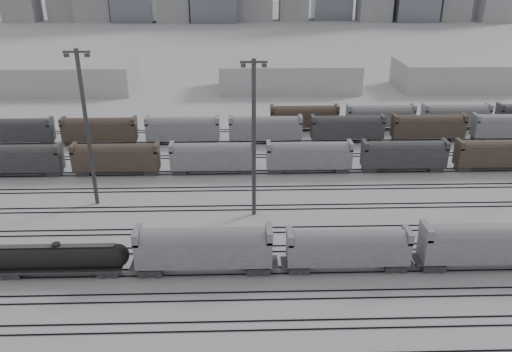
{
  "coord_description": "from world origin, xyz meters",
  "views": [
    {
      "loc": [
        -3.87,
        -50.3,
        34.79
      ],
      "look_at": [
        -1.75,
        21.1,
        4.0
      ],
      "focal_mm": 35.0,
      "sensor_mm": 36.0,
      "label": 1
    }
  ],
  "objects_px": {
    "tank_car_b": "(58,257)",
    "hopper_car_c": "(488,242)",
    "hopper_car_b": "(348,247)",
    "hopper_car_a": "(204,247)",
    "light_mast_c": "(254,136)"
  },
  "relations": [
    {
      "from": "tank_car_b",
      "to": "light_mast_c",
      "type": "relative_size",
      "value": 0.73
    },
    {
      "from": "hopper_car_a",
      "to": "hopper_car_c",
      "type": "height_order",
      "value": "hopper_car_a"
    },
    {
      "from": "hopper_car_a",
      "to": "hopper_car_c",
      "type": "relative_size",
      "value": 1.0
    },
    {
      "from": "hopper_car_b",
      "to": "hopper_car_c",
      "type": "height_order",
      "value": "hopper_car_c"
    },
    {
      "from": "hopper_car_b",
      "to": "hopper_car_a",
      "type": "bearing_deg",
      "value": 180.0
    },
    {
      "from": "hopper_car_c",
      "to": "hopper_car_b",
      "type": "bearing_deg",
      "value": 180.0
    },
    {
      "from": "tank_car_b",
      "to": "hopper_car_c",
      "type": "height_order",
      "value": "hopper_car_c"
    },
    {
      "from": "hopper_car_b",
      "to": "tank_car_b",
      "type": "bearing_deg",
      "value": 180.0
    },
    {
      "from": "tank_car_b",
      "to": "hopper_car_a",
      "type": "xyz_separation_m",
      "value": [
        17.35,
        0.0,
        1.19
      ]
    },
    {
      "from": "hopper_car_b",
      "to": "hopper_car_c",
      "type": "bearing_deg",
      "value": 0.0
    },
    {
      "from": "hopper_car_c",
      "to": "light_mast_c",
      "type": "relative_size",
      "value": 0.71
    },
    {
      "from": "tank_car_b",
      "to": "light_mast_c",
      "type": "bearing_deg",
      "value": 32.37
    },
    {
      "from": "hopper_car_a",
      "to": "light_mast_c",
      "type": "relative_size",
      "value": 0.71
    },
    {
      "from": "tank_car_b",
      "to": "hopper_car_c",
      "type": "relative_size",
      "value": 1.03
    },
    {
      "from": "tank_car_b",
      "to": "hopper_car_a",
      "type": "distance_m",
      "value": 17.39
    }
  ]
}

